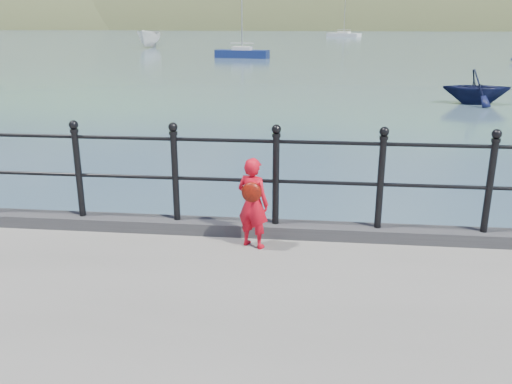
# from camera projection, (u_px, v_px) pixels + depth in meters

# --- Properties ---
(ground) EXTENTS (600.00, 600.00, 0.00)m
(ground) POSITION_uv_depth(u_px,v_px,m) (229.00, 300.00, 7.03)
(ground) COLOR #2D4251
(ground) RESTS_ON ground
(kerb) EXTENTS (60.00, 0.30, 0.15)m
(kerb) POSITION_uv_depth(u_px,v_px,m) (226.00, 227.00, 6.56)
(kerb) COLOR #28282B
(kerb) RESTS_ON quay
(railing) EXTENTS (18.11, 0.11, 1.20)m
(railing) POSITION_uv_depth(u_px,v_px,m) (225.00, 167.00, 6.33)
(railing) COLOR black
(railing) RESTS_ON kerb
(far_shore) EXTENTS (830.00, 200.00, 156.00)m
(far_shore) POSITION_uv_depth(u_px,v_px,m) (403.00, 80.00, 236.40)
(far_shore) COLOR #333A21
(far_shore) RESTS_ON ground
(child) EXTENTS (0.45, 0.38, 1.04)m
(child) POSITION_uv_depth(u_px,v_px,m) (253.00, 202.00, 6.04)
(child) COLOR red
(child) RESTS_ON quay
(launch_white) EXTENTS (2.17, 5.52, 2.12)m
(launch_white) POSITION_uv_depth(u_px,v_px,m) (150.00, 39.00, 65.86)
(launch_white) COLOR silver
(launch_white) RESTS_ON ground
(launch_navy) EXTENTS (2.77, 2.40, 1.45)m
(launch_navy) POSITION_uv_depth(u_px,v_px,m) (477.00, 87.00, 22.76)
(launch_navy) COLOR black
(launch_navy) RESTS_ON ground
(sailboat_deep) EXTENTS (6.58, 4.96, 9.54)m
(sailboat_deep) POSITION_uv_depth(u_px,v_px,m) (344.00, 35.00, 103.34)
(sailboat_deep) COLOR silver
(sailboat_deep) RESTS_ON ground
(sailboat_port) EXTENTS (4.99, 2.23, 7.17)m
(sailboat_port) POSITION_uv_depth(u_px,v_px,m) (242.00, 54.00, 49.28)
(sailboat_port) COLOR navy
(sailboat_port) RESTS_ON ground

